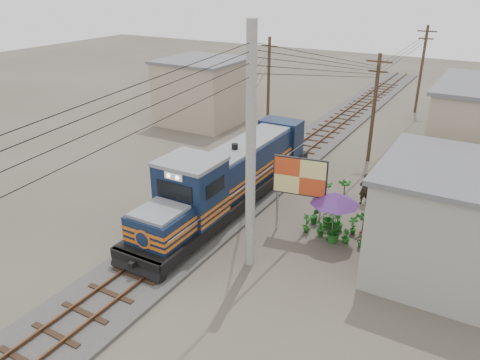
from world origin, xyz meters
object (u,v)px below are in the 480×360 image
Objects in this scene: locomotive at (230,179)px; market_umbrella at (335,198)px; vendor at (365,189)px; billboard at (300,178)px.

locomotive is 5.95m from market_umbrella.
locomotive reaches higher than vendor.
billboard is at bearing 24.85° from vendor.
billboard is 1.39× the size of market_umbrella.
billboard is 1.81m from market_umbrella.
billboard is (4.23, -0.80, 1.23)m from locomotive.
market_umbrella is at bearing 43.90° from vendor.
market_umbrella is (5.89, -0.62, 0.55)m from locomotive.
locomotive is 7.26m from vendor.
billboard reaches higher than vendor.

